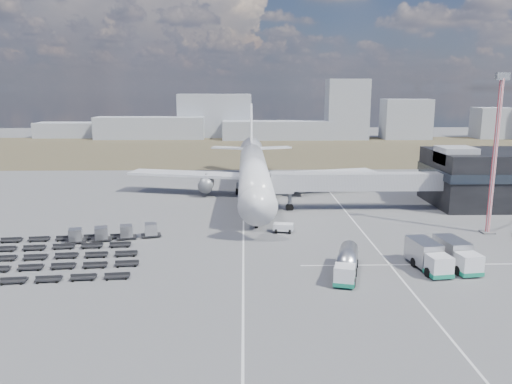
{
  "coord_description": "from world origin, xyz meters",
  "views": [
    {
      "loc": [
        -1.79,
        -65.61,
        21.25
      ],
      "look_at": [
        0.14,
        17.11,
        4.0
      ],
      "focal_mm": 35.0,
      "sensor_mm": 36.0,
      "label": 1
    }
  ],
  "objects": [
    {
      "name": "ground",
      "position": [
        0.0,
        0.0,
        0.0
      ],
      "size": [
        420.0,
        420.0,
        0.0
      ],
      "primitive_type": "plane",
      "color": "#565659",
      "rests_on": "ground"
    },
    {
      "name": "grass_strip",
      "position": [
        0.0,
        110.0,
        0.01
      ],
      "size": [
        420.0,
        90.0,
        0.01
      ],
      "primitive_type": "cube",
      "color": "#49412C",
      "rests_on": "ground"
    },
    {
      "name": "lane_markings",
      "position": [
        9.77,
        3.0,
        0.01
      ],
      "size": [
        47.12,
        110.0,
        0.01
      ],
      "color": "silver",
      "rests_on": "ground"
    },
    {
      "name": "jet_bridge",
      "position": [
        15.9,
        20.42,
        5.05
      ],
      "size": [
        30.3,
        3.8,
        7.05
      ],
      "color": "#939399",
      "rests_on": "ground"
    },
    {
      "name": "airliner",
      "position": [
        0.0,
        32.38,
        5.29
      ],
      "size": [
        51.59,
        64.53,
        17.62
      ],
      "color": "silver",
      "rests_on": "ground"
    },
    {
      "name": "skyline",
      "position": [
        7.91,
        149.84,
        8.15
      ],
      "size": [
        313.76,
        25.89,
        25.06
      ],
      "color": "#9599A3",
      "rests_on": "ground"
    },
    {
      "name": "fuel_tanker",
      "position": [
        9.95,
        -11.29,
        1.47
      ],
      "size": [
        4.61,
        9.35,
        2.93
      ],
      "rotation": [
        0.0,
        0.0,
        -0.27
      ],
      "color": "silver",
      "rests_on": "ground"
    },
    {
      "name": "pushback_tug",
      "position": [
        4.0,
        6.42,
        0.68
      ],
      "size": [
        3.19,
        2.15,
        1.36
      ],
      "primitive_type": "cube",
      "rotation": [
        0.0,
        0.0,
        -0.18
      ],
      "color": "silver",
      "rests_on": "ground"
    },
    {
      "name": "catering_truck",
      "position": [
        9.33,
        38.76,
        1.28
      ],
      "size": [
        3.42,
        5.83,
        2.51
      ],
      "rotation": [
        0.0,
        0.0,
        0.23
      ],
      "color": "silver",
      "rests_on": "ground"
    },
    {
      "name": "service_trucks_near",
      "position": [
        21.85,
        -9.36,
        1.65
      ],
      "size": [
        7.23,
        8.29,
        3.03
      ],
      "rotation": [
        0.0,
        0.0,
        0.14
      ],
      "color": "silver",
      "rests_on": "ground"
    },
    {
      "name": "uld_row",
      "position": [
        -20.45,
        3.11,
        1.09
      ],
      "size": [
        13.16,
        4.98,
        1.82
      ],
      "rotation": [
        0.0,
        0.0,
        0.25
      ],
      "color": "black",
      "rests_on": "ground"
    },
    {
      "name": "baggage_dollies",
      "position": [
        -26.45,
        -4.93,
        0.34
      ],
      "size": [
        23.3,
        19.11,
        0.67
      ],
      "rotation": [
        0.0,
        0.0,
        0.1
      ],
      "color": "black",
      "rests_on": "ground"
    },
    {
      "name": "floodlight_mast",
      "position": [
        34.51,
        5.34,
        11.74
      ],
      "size": [
        2.24,
        1.81,
        23.43
      ],
      "rotation": [
        0.0,
        0.0,
        0.23
      ],
      "color": "red",
      "rests_on": "ground"
    }
  ]
}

